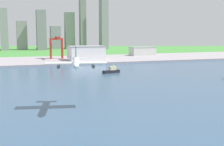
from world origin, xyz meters
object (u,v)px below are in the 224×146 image
object	(u,v)px
tugboat_small	(112,71)
warehouse_annex	(142,51)
port_crane_red	(56,43)
warehouse_main	(86,53)
airplane_landing	(76,63)

from	to	relation	value
tugboat_small	warehouse_annex	distance (m)	239.08
tugboat_small	port_crane_red	xyz separation A→B (m)	(-35.07, 179.91, 25.72)
port_crane_red	warehouse_annex	xyz separation A→B (m)	(163.88, 21.37, -18.37)
tugboat_small	warehouse_main	xyz separation A→B (m)	(5.98, 144.98, 10.54)
tugboat_small	warehouse_main	distance (m)	145.48
tugboat_small	airplane_landing	bearing A→B (deg)	-116.03
airplane_landing	port_crane_red	bearing A→B (deg)	83.31
port_crane_red	warehouse_main	distance (m)	56.00
warehouse_main	warehouse_annex	distance (m)	135.16
airplane_landing	warehouse_main	size ratio (longest dim) A/B	0.79
airplane_landing	port_crane_red	world-z (taller)	port_crane_red
airplane_landing	warehouse_main	xyz separation A→B (m)	(79.88, 296.27, -15.65)
warehouse_annex	warehouse_main	bearing A→B (deg)	-155.37
warehouse_annex	airplane_landing	bearing A→B (deg)	-119.90
warehouse_main	warehouse_annex	world-z (taller)	warehouse_main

